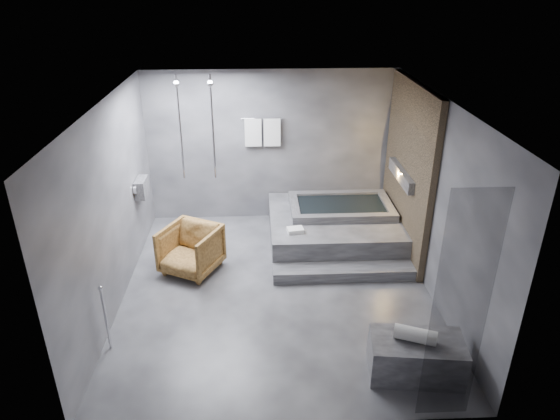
{
  "coord_description": "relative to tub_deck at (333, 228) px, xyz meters",
  "views": [
    {
      "loc": [
        -0.25,
        -6.24,
        4.29
      ],
      "look_at": [
        0.06,
        0.3,
        1.17
      ],
      "focal_mm": 32.0,
      "sensor_mm": 36.0,
      "label": 1
    }
  ],
  "objects": [
    {
      "name": "tub_step",
      "position": [
        0.0,
        -1.18,
        -0.16
      ],
      "size": [
        2.2,
        0.36,
        0.18
      ],
      "primitive_type": "cube",
      "color": "#353537",
      "rests_on": "ground"
    },
    {
      "name": "driftwood_chair",
      "position": [
        -2.37,
        -0.87,
        0.13
      ],
      "size": [
        1.09,
        1.1,
        0.75
      ],
      "primitive_type": "imported",
      "rotation": [
        0.0,
        0.0,
        -0.47
      ],
      "color": "#4E3113",
      "rests_on": "ground"
    },
    {
      "name": "concrete_bench",
      "position": [
        0.5,
        -3.26,
        -0.01
      ],
      "size": [
        1.13,
        0.72,
        0.48
      ],
      "primitive_type": "cube",
      "rotation": [
        0.0,
        0.0,
        -0.13
      ],
      "color": "#333335",
      "rests_on": "ground"
    },
    {
      "name": "tub_deck",
      "position": [
        0.0,
        0.0,
        0.0
      ],
      "size": [
        2.2,
        2.0,
        0.5
      ],
      "primitive_type": "cube",
      "color": "#353537",
      "rests_on": "ground"
    },
    {
      "name": "rolled_towel",
      "position": [
        0.45,
        -3.26,
        0.32
      ],
      "size": [
        0.5,
        0.34,
        0.17
      ],
      "primitive_type": "cylinder",
      "rotation": [
        0.0,
        1.57,
        -0.39
      ],
      "color": "silver",
      "rests_on": "concrete_bench"
    },
    {
      "name": "room",
      "position": [
        -0.65,
        -1.21,
        1.48
      ],
      "size": [
        5.0,
        5.04,
        2.82
      ],
      "color": "#2F2F32",
      "rests_on": "ground"
    },
    {
      "name": "deck_towel",
      "position": [
        -0.71,
        -0.59,
        0.28
      ],
      "size": [
        0.28,
        0.23,
        0.07
      ],
      "primitive_type": "cube",
      "rotation": [
        0.0,
        0.0,
        0.16
      ],
      "color": "white",
      "rests_on": "tub_deck"
    }
  ]
}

